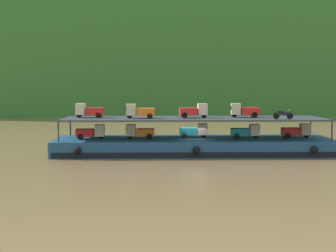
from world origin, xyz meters
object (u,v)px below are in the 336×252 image
cargo_barge (193,146)px  mini_truck_lower_bow (296,131)px  mini_truck_upper_stern (89,111)px  mini_truck_upper_mid (140,111)px  mini_truck_lower_mid (194,131)px  mini_truck_lower_aft (140,132)px  motorcycle_upper_port (283,114)px  mini_truck_lower_fore (246,131)px  mini_truck_upper_fore (194,111)px  mini_truck_upper_bow (244,110)px  mini_truck_lower_stern (91,132)px

cargo_barge → mini_truck_lower_bow: (10.19, 0.21, 1.44)m
mini_truck_lower_bow → mini_truck_upper_stern: size_ratio=1.00×
mini_truck_upper_stern → mini_truck_upper_mid: (5.00, -1.22, 0.00)m
mini_truck_lower_bow → mini_truck_upper_stern: mini_truck_upper_stern is taller
mini_truck_lower_mid → mini_truck_upper_stern: mini_truck_upper_stern is taller
mini_truck_lower_mid → cargo_barge: bearing=-99.0°
mini_truck_lower_bow → mini_truck_upper_mid: 15.56m
mini_truck_lower_aft → motorcycle_upper_port: (13.51, -1.58, 1.74)m
mini_truck_lower_mid → mini_truck_lower_fore: (5.01, -0.83, 0.00)m
motorcycle_upper_port → mini_truck_upper_fore: bearing=166.7°
mini_truck_upper_mid → mini_truck_lower_aft: bearing=97.5°
cargo_barge → mini_truck_upper_fore: mini_truck_upper_fore is taller
cargo_barge → mini_truck_upper_bow: (5.07, 0.58, 3.44)m
mini_truck_lower_stern → motorcycle_upper_port: size_ratio=1.46×
mini_truck_lower_stern → mini_truck_lower_aft: bearing=2.2°
mini_truck_lower_stern → mini_truck_upper_stern: (-0.30, 1.23, 2.00)m
cargo_barge → motorcycle_upper_port: bearing=-13.4°
mini_truck_lower_fore → mini_truck_upper_fore: (-5.06, 0.22, 2.00)m
mini_truck_lower_stern → mini_truck_lower_mid: same height
mini_truck_lower_aft → mini_truck_upper_mid: 2.01m
mini_truck_lower_bow → mini_truck_upper_stern: 20.51m
mini_truck_lower_aft → mini_truck_lower_stern: bearing=-177.8°
mini_truck_lower_aft → mini_truck_upper_bow: size_ratio=0.99×
mini_truck_lower_stern → mini_truck_upper_stern: size_ratio=1.00×
mini_truck_lower_mid → mini_truck_upper_mid: size_ratio=1.01×
mini_truck_upper_mid → mini_truck_upper_fore: bearing=5.8°
mini_truck_lower_aft → mini_truck_upper_mid: mini_truck_upper_mid is taller
mini_truck_lower_stern → mini_truck_upper_stern: 2.36m
mini_truck_lower_bow → motorcycle_upper_port: bearing=-131.3°
mini_truck_lower_mid → mini_truck_upper_fore: bearing=-94.9°
mini_truck_lower_mid → mini_truck_upper_mid: (-5.31, -1.15, 2.00)m
mini_truck_lower_aft → mini_truck_upper_bow: (10.31, 0.97, 2.00)m
mini_truck_lower_bow → mini_truck_upper_fore: bearing=-178.6°
mini_truck_lower_aft → mini_truck_upper_mid: (0.02, -0.18, 2.00)m
mini_truck_lower_fore → mini_truck_lower_bow: bearing=5.1°
mini_truck_upper_fore → motorcycle_upper_port: mini_truck_upper_fore is taller
mini_truck_upper_mid → motorcycle_upper_port: 13.57m
mini_truck_lower_aft → mini_truck_lower_bow: size_ratio=1.01×
mini_truck_upper_mid → motorcycle_upper_port: size_ratio=1.45×
cargo_barge → mini_truck_upper_stern: size_ratio=9.70×
mini_truck_lower_bow → mini_truck_upper_fore: (-10.15, -0.24, 2.00)m
mini_truck_lower_stern → mini_truck_lower_bow: (20.11, 0.78, 0.00)m
mini_truck_lower_fore → motorcycle_upper_port: size_ratio=1.45×
mini_truck_lower_stern → mini_truck_upper_mid: 5.11m
mini_truck_lower_stern → mini_truck_upper_fore: (9.96, 0.54, 2.00)m
mini_truck_lower_bow → mini_truck_upper_bow: size_ratio=0.99×
mini_truck_lower_stern → mini_truck_lower_aft: same height
cargo_barge → mini_truck_lower_mid: bearing=81.0°
mini_truck_lower_mid → mini_truck_upper_fore: (-0.05, -0.61, 2.00)m
mini_truck_lower_aft → mini_truck_lower_fore: 10.34m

